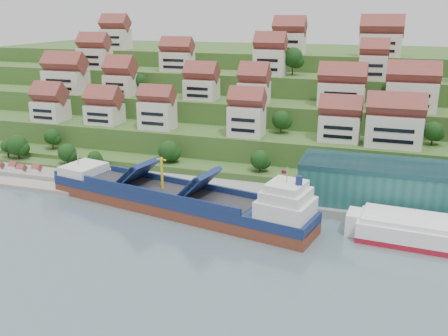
% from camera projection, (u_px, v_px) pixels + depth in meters
% --- Properties ---
extents(ground, '(300.00, 300.00, 0.00)m').
position_uv_depth(ground, '(197.00, 216.00, 118.32)').
color(ground, slate).
rests_on(ground, ground).
extents(quay, '(180.00, 14.00, 2.20)m').
position_uv_depth(quay, '(292.00, 200.00, 125.61)').
color(quay, gray).
rests_on(quay, ground).
extents(pebble_beach, '(45.00, 20.00, 1.00)m').
position_uv_depth(pebble_beach, '(27.00, 175.00, 146.34)').
color(pebble_beach, gray).
rests_on(pebble_beach, ground).
extents(hillside, '(260.00, 128.00, 31.00)m').
position_uv_depth(hillside, '(286.00, 100.00, 208.89)').
color(hillside, '#2D4C1E').
rests_on(hillside, ground).
extents(hillside_village, '(154.18, 61.44, 28.31)m').
position_uv_depth(hillside_village, '(271.00, 84.00, 163.39)').
color(hillside_village, silver).
rests_on(hillside_village, ground).
extents(hillside_trees, '(138.30, 62.27, 31.16)m').
position_uv_depth(hillside_trees, '(213.00, 113.00, 155.89)').
color(hillside_trees, '#183D14').
rests_on(hillside_trees, ground).
extents(warehouse, '(60.00, 15.00, 10.00)m').
position_uv_depth(warehouse, '(431.00, 188.00, 116.04)').
color(warehouse, '#205956').
rests_on(warehouse, quay).
extents(flagpole, '(1.28, 0.16, 8.00)m').
position_uv_depth(flagpole, '(281.00, 183.00, 119.90)').
color(flagpole, gray).
rests_on(flagpole, quay).
extents(beach_huts, '(14.40, 3.70, 2.20)m').
position_uv_depth(beach_huts, '(18.00, 170.00, 145.32)').
color(beach_huts, white).
rests_on(beach_huts, pebble_beach).
extents(cargo_ship, '(70.82, 24.58, 15.44)m').
position_uv_depth(cargo_ship, '(182.00, 201.00, 119.45)').
color(cargo_ship, brown).
rests_on(cargo_ship, ground).
extents(second_ship, '(30.80, 13.31, 8.72)m').
position_uv_depth(second_ship, '(436.00, 233.00, 103.04)').
color(second_ship, maroon).
rests_on(second_ship, ground).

